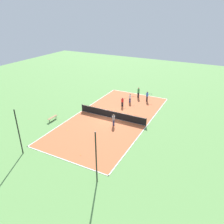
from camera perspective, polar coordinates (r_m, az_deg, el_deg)
ground_plane at (r=29.85m, az=-0.00°, el=-1.56°), size 80.00×80.00×0.00m
court_surface at (r=29.84m, az=-0.00°, el=-1.54°), size 10.04×20.74×0.02m
tennis_net at (r=29.59m, az=-0.00°, el=-0.58°), size 9.84×0.10×1.08m
bench at (r=30.16m, az=-15.29°, el=-1.41°), size 0.36×1.62×0.45m
player_far_green at (r=36.69m, az=6.93°, el=5.27°), size 0.45×0.45×1.76m
player_baseline_gray at (r=27.62m, az=0.40°, el=-1.86°), size 0.86×0.92×1.51m
player_near_white at (r=34.62m, az=4.73°, el=3.78°), size 0.95×0.40×1.44m
player_near_blue at (r=35.46m, az=9.18°, el=4.24°), size 0.99×0.61×1.61m
player_coach_red at (r=33.14m, az=2.75°, el=2.82°), size 0.64×0.99×1.44m
tennis_ball_midcourt at (r=22.81m, az=-8.17°, el=-11.07°), size 0.07×0.07×0.07m
tennis_ball_far_baseline at (r=27.37m, az=-11.49°, el=-4.64°), size 0.07×0.07×0.07m
fence_post_back_left at (r=18.21m, az=-4.15°, el=-11.94°), size 0.12×0.12×4.97m
fence_post_back_right at (r=23.44m, az=-23.19°, el=-4.95°), size 0.12×0.12×4.97m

